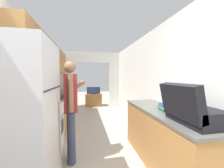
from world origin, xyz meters
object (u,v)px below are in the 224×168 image
Objects in this scene: person at (71,108)px; tv_cabinet at (93,100)px; television at (93,91)px; refrigerator at (18,126)px; range_oven at (43,129)px; book_stack at (168,107)px; suitcase at (190,110)px.

person is 2.18× the size of tv_cabinet.
tv_cabinet is 0.46m from television.
refrigerator is 1.19m from range_oven.
book_stack is (2.03, -0.78, 0.49)m from range_oven.
range_oven reaches higher than television.
suitcase reaches higher than range_oven.
refrigerator is 0.89m from person.
television is at bearing -16.33° from person.
suitcase is at bearing -81.69° from television.
suitcase is 0.97× the size of television.
range_oven reaches higher than tv_cabinet.
suitcase is at bearing -100.30° from book_stack.
refrigerator is at bearing -102.35° from television.
television is (1.10, 5.01, -0.16)m from refrigerator.
tv_cabinet is at bearing 98.25° from suitcase.
suitcase is 5.34m from television.
person is 2.77× the size of suitcase.
book_stack is at bearing 79.70° from suitcase.
tv_cabinet is at bearing 90.00° from television.
suitcase is (1.40, -1.02, 0.14)m from person.
range_oven is at bearing 93.11° from refrigerator.
book_stack is (1.51, -0.44, 0.04)m from person.
range_oven is 0.62× the size of person.
book_stack is at bearing 9.15° from refrigerator.
range_oven is 1.67× the size of television.
suitcase is at bearing -81.75° from tv_cabinet.
refrigerator is at bearing 172.01° from suitcase.
television is at bearing 100.57° from book_stack.
person is at bearing 163.85° from book_stack.
suitcase reaches higher than book_stack.
person is at bearing -98.34° from tv_cabinet.
refrigerator reaches higher than book_stack.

